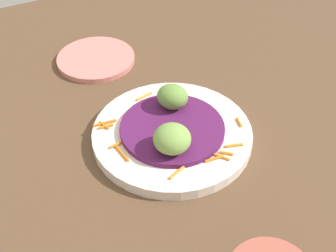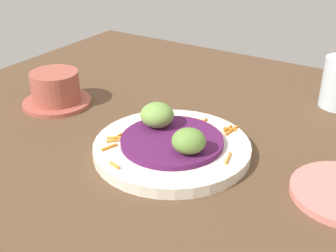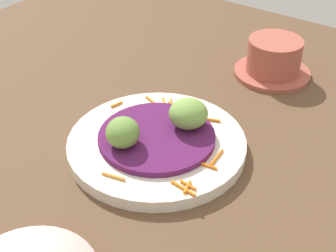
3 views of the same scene
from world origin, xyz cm
name	(u,v)px [view 3 (image 3 of 3)]	position (x,y,z in cm)	size (l,w,h in cm)	color
table_surface	(133,149)	(0.00, 0.00, 1.00)	(110.00, 110.00, 2.00)	brown
main_plate	(157,144)	(0.89, -3.57, 2.87)	(24.61, 24.61, 1.75)	silver
cabbage_bed	(157,137)	(0.89, -3.57, 4.19)	(16.05, 16.05, 0.87)	#51194C
carrot_garnish	(175,140)	(1.98, -5.87, 3.95)	(19.53, 20.93, 0.40)	orange
guac_scoop_left	(123,132)	(-3.37, -1.27, 6.52)	(5.01, 4.48, 3.80)	olive
guac_scoop_center	(188,114)	(5.16, -5.88, 6.60)	(5.41, 5.45, 3.96)	#759E47
terracotta_bowl	(274,59)	(29.47, -7.28, 4.98)	(13.11, 13.11, 6.61)	#A85142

